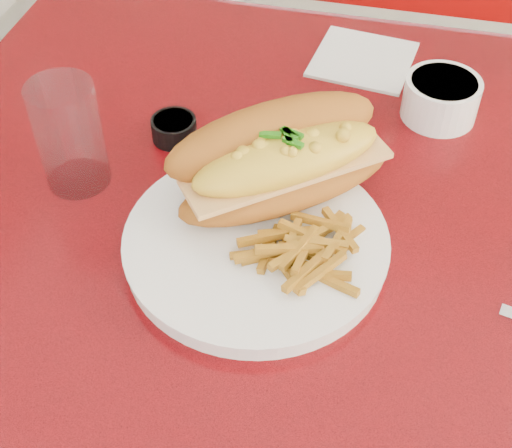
% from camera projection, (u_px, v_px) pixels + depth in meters
% --- Properties ---
extents(diner_table, '(1.23, 0.83, 0.77)m').
position_uv_depth(diner_table, '(380.00, 294.00, 0.91)').
color(diner_table, red).
rests_on(diner_table, ground).
extents(booth_bench_far, '(1.20, 0.51, 0.90)m').
position_uv_depth(booth_bench_far, '(402.00, 115.00, 1.68)').
color(booth_bench_far, '#990B0A').
rests_on(booth_bench_far, ground).
extents(dinner_plate, '(0.31, 0.31, 0.02)m').
position_uv_depth(dinner_plate, '(256.00, 243.00, 0.74)').
color(dinner_plate, white).
rests_on(dinner_plate, diner_table).
extents(mac_hoagie, '(0.26, 0.24, 0.11)m').
position_uv_depth(mac_hoagie, '(282.00, 158.00, 0.75)').
color(mac_hoagie, '#A65E1A').
rests_on(mac_hoagie, dinner_plate).
extents(fries_pile, '(0.12, 0.12, 0.03)m').
position_uv_depth(fries_pile, '(308.00, 245.00, 0.70)').
color(fries_pile, '#BD8320').
rests_on(fries_pile, dinner_plate).
extents(fork, '(0.04, 0.13, 0.00)m').
position_uv_depth(fork, '(316.00, 212.00, 0.76)').
color(fork, silver).
rests_on(fork, dinner_plate).
extents(gravy_ramekin, '(0.10, 0.10, 0.05)m').
position_uv_depth(gravy_ramekin, '(441.00, 97.00, 0.88)').
color(gravy_ramekin, white).
rests_on(gravy_ramekin, diner_table).
extents(sauce_cup_left, '(0.06, 0.06, 0.03)m').
position_uv_depth(sauce_cup_left, '(174.00, 128.00, 0.86)').
color(sauce_cup_left, black).
rests_on(sauce_cup_left, diner_table).
extents(water_tumbler, '(0.09, 0.09, 0.13)m').
position_uv_depth(water_tumbler, '(69.00, 136.00, 0.77)').
color(water_tumbler, '#A4C2D3').
rests_on(water_tumbler, diner_table).
extents(paper_napkin, '(0.15, 0.15, 0.00)m').
position_uv_depth(paper_napkin, '(363.00, 59.00, 0.98)').
color(paper_napkin, white).
rests_on(paper_napkin, diner_table).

